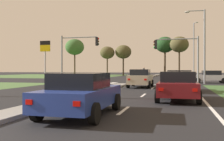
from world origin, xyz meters
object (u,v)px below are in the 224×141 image
Objects in this scene: pedestrian_at_median at (144,71)px; street_lamp_second at (203,42)px; car_grey_seventh at (134,74)px; car_white_eighth at (145,73)px; car_silver_second at (210,77)px; traffic_signal_near_right at (180,51)px; car_maroon_fourth at (178,85)px; treeline_third at (123,52)px; car_navy_fifth at (179,80)px; car_black_third at (142,73)px; car_beige_sixth at (141,78)px; treeline_fifth at (165,45)px; treeline_near at (75,47)px; fuel_price_totem at (45,51)px; street_lamp_third at (194,48)px; car_blue_near at (81,93)px; traffic_signal_near_left at (75,50)px; treeline_fourth at (179,45)px; treeline_second at (107,53)px.

street_lamp_second is at bearing 94.96° from pedestrian_at_median.
car_grey_seventh is 1.04× the size of car_white_eighth.
traffic_signal_near_right is at bearing 141.93° from car_silver_second.
treeline_third reaches higher than car_maroon_fourth.
traffic_signal_near_right reaches higher than car_navy_fifth.
car_beige_sixth is (4.56, -35.44, 0.05)m from car_black_third.
treeline_fifth is (4.74, 7.95, 7.06)m from car_black_third.
treeline_third reaches higher than car_grey_seventh.
treeline_near reaches higher than treeline_fifth.
street_lamp_second is 0.83× the size of treeline_fifth.
fuel_price_totem is (-24.43, 9.08, 0.08)m from street_lamp_second.
car_black_third is 0.45× the size of street_lamp_third.
pedestrian_at_median is at bearing -69.33° from treeline_third.
street_lamp_third reaches higher than car_silver_second.
treeline_near reaches higher than traffic_signal_near_right.
car_blue_near is 21.08m from traffic_signal_near_left.
car_silver_second is 11.59m from car_beige_sixth.
street_lamp_second reaches higher than pedestrian_at_median.
car_navy_fifth is 29.45m from car_grey_seventh.
treeline_fourth reaches higher than car_blue_near.
car_grey_seventh is 16.17m from car_white_eighth.
car_black_third is at bearing -120.79° from treeline_fifth.
street_lamp_third reaches higher than car_navy_fifth.
treeline_second is (-12.22, 20.57, 4.69)m from pedestrian_at_median.
car_black_third is 0.56× the size of treeline_third.
car_grey_seventh reaches higher than car_silver_second.
treeline_third is at bearing 73.22° from fuel_price_totem.
traffic_signal_near_left is at bearing 79.85° from car_grey_seventh.
pedestrian_at_median reaches higher than car_silver_second.
traffic_signal_near_right is (3.48, 4.86, 2.67)m from car_beige_sixth.
traffic_signal_near_left is 0.86× the size of fuel_price_totem.
traffic_signal_near_left reaches higher than traffic_signal_near_right.
car_navy_fifth is at bearing -42.02° from fuel_price_totem.
car_blue_near is 1.00× the size of car_navy_fifth.
treeline_near is at bearing 112.77° from traffic_signal_near_left.
car_beige_sixth is at bearing -129.22° from street_lamp_second.
car_beige_sixth is 0.44× the size of treeline_fourth.
car_blue_near is 39.62m from car_grey_seventh.
street_lamp_third is (10.80, 0.65, 4.74)m from car_grey_seventh.
treeline_near is at bearing -42.41° from car_grey_seventh.
street_lamp_third reaches higher than street_lamp_second.
traffic_signal_near_left is at bearing 180.00° from traffic_signal_near_right.
traffic_signal_near_left is at bearing 44.95° from pedestrian_at_median.
car_grey_seventh reaches higher than car_navy_fifth.
treeline_fourth reaches higher than car_beige_sixth.
car_silver_second is at bearing 73.44° from car_blue_near.
car_grey_seventh is 4.31m from pedestrian_at_median.
car_grey_seventh is at bearing 102.94° from car_maroon_fourth.
treeline_third is at bearing -15.44° from car_white_eighth.
treeline_third is at bearing -71.79° from car_grey_seventh.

